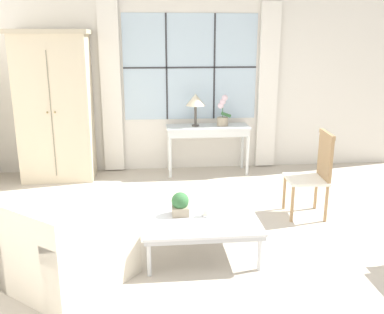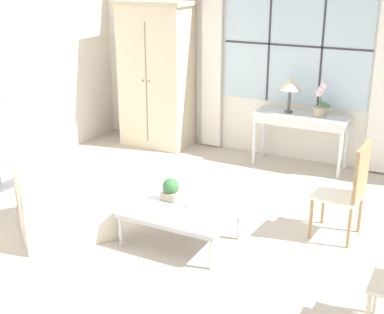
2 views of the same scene
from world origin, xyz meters
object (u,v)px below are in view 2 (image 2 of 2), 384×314
(side_chair_wooden, at_px, (349,187))
(coffee_table, at_px, (180,212))
(potted_orchid, at_px, (321,102))
(table_lamp, at_px, (290,84))
(potted_plant_small, at_px, (171,189))
(pillar_candle, at_px, (190,202))
(console_table, at_px, (301,121))
(armchair_upholstered, at_px, (62,206))
(armoire, at_px, (156,75))

(side_chair_wooden, bearing_deg, coffee_table, -149.27)
(potted_orchid, relative_size, coffee_table, 0.43)
(coffee_table, bearing_deg, table_lamp, 85.10)
(potted_plant_small, bearing_deg, pillar_candle, -12.79)
(coffee_table, relative_size, pillar_candle, 8.62)
(console_table, height_order, armchair_upholstered, armchair_upholstered)
(armoire, xyz_separation_m, potted_plant_small, (1.60, -2.40, -0.58))
(table_lamp, height_order, potted_plant_small, table_lamp)
(armoire, distance_m, potted_orchid, 2.42)
(armchair_upholstered, distance_m, potted_plant_small, 1.12)
(coffee_table, bearing_deg, console_table, 81.06)
(console_table, height_order, pillar_candle, console_table)
(side_chair_wooden, bearing_deg, pillar_candle, -150.61)
(armoire, xyz_separation_m, pillar_candle, (1.84, -2.46, -0.64))
(pillar_candle, bearing_deg, coffee_table, -129.22)
(potted_orchid, bearing_deg, pillar_candle, -102.63)
(potted_plant_small, bearing_deg, potted_orchid, 71.77)
(coffee_table, bearing_deg, potted_orchid, 76.37)
(console_table, xyz_separation_m, coffee_table, (-0.41, -2.58, -0.31))
(pillar_candle, bearing_deg, armoire, 126.89)
(armchair_upholstered, bearing_deg, pillar_candle, 18.10)
(coffee_table, bearing_deg, potted_plant_small, 142.99)
(coffee_table, bearing_deg, pillar_candle, 50.78)
(armchair_upholstered, height_order, potted_plant_small, armchair_upholstered)
(potted_orchid, bearing_deg, table_lamp, -177.31)
(console_table, distance_m, potted_plant_small, 2.52)
(armoire, distance_m, side_chair_wooden, 3.64)
(side_chair_wooden, bearing_deg, console_table, 119.69)
(table_lamp, bearing_deg, potted_plant_small, -99.35)
(console_table, xyz_separation_m, table_lamp, (-0.18, 0.01, 0.47))
(potted_orchid, distance_m, coffee_table, 2.75)
(table_lamp, distance_m, coffee_table, 2.71)
(armoire, xyz_separation_m, console_table, (2.18, 0.04, -0.42))
(coffee_table, xyz_separation_m, pillar_candle, (0.07, 0.08, 0.09))
(table_lamp, height_order, potted_orchid, table_lamp)
(armoire, relative_size, pillar_candle, 16.93)
(potted_orchid, distance_m, pillar_candle, 2.64)
(potted_orchid, xyz_separation_m, side_chair_wooden, (0.77, -1.78, -0.36))
(armchair_upholstered, bearing_deg, table_lamp, 64.26)
(potted_orchid, height_order, side_chair_wooden, potted_orchid)
(potted_orchid, height_order, armchair_upholstered, potted_orchid)
(console_table, relative_size, pillar_candle, 9.92)
(pillar_candle, bearing_deg, potted_orchid, 77.37)
(armoire, relative_size, coffee_table, 1.97)
(coffee_table, bearing_deg, armchair_upholstered, -164.53)
(console_table, bearing_deg, potted_orchid, 6.72)
(potted_plant_small, bearing_deg, console_table, 76.48)
(console_table, xyz_separation_m, pillar_candle, (-0.34, -2.50, -0.22))
(armchair_upholstered, height_order, coffee_table, armchair_upholstered)
(table_lamp, relative_size, side_chair_wooden, 0.49)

